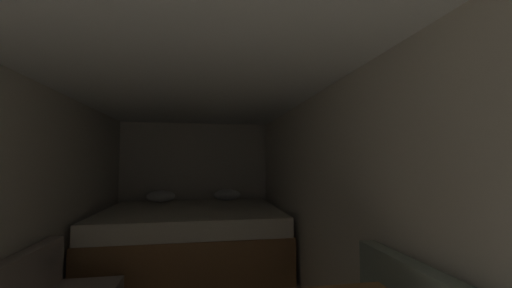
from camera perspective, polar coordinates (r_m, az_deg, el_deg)
The scene contains 5 objects.
wall_back at distance 5.43m, azimuth -11.65°, elevation -7.38°, with size 2.67×0.05×2.14m, color beige.
wall_left at distance 3.06m, azimuth -39.19°, elevation -9.73°, with size 0.05×5.47×2.14m, color beige.
wall_right at distance 2.91m, azimuth 13.61°, elevation -10.77°, with size 0.05×5.47×2.14m, color beige.
ceiling_slab at distance 2.76m, azimuth -13.19°, elevation 11.81°, with size 2.67×5.47×0.05m, color white.
bed at distance 4.49m, azimuth -12.20°, elevation -16.92°, with size 2.45×1.97×0.98m.
Camera 1 is at (0.16, -0.67, 1.44)m, focal length 20.72 mm.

